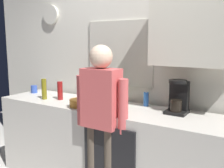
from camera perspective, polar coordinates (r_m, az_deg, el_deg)
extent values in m
cube|color=beige|center=(2.90, 1.19, -14.27)|extent=(3.02, 0.64, 0.94)
cube|color=silver|center=(3.05, 5.42, 3.09)|extent=(4.62, 0.10, 2.60)
cube|color=beige|center=(3.08, 1.68, 6.69)|extent=(0.86, 0.02, 0.76)
cube|color=#8CA5C6|center=(3.08, 1.72, 6.69)|extent=(0.80, 0.02, 0.70)
cube|color=silver|center=(2.58, 18.15, 11.29)|extent=(0.84, 0.32, 0.68)
cylinder|color=silver|center=(3.76, -13.26, 14.55)|extent=(0.26, 0.03, 0.26)
cube|color=black|center=(2.61, 13.97, -5.98)|extent=(0.20, 0.20, 0.03)
cube|color=black|center=(2.63, 14.52, -2.41)|extent=(0.18, 0.08, 0.28)
cylinder|color=black|center=(2.56, 13.82, -4.62)|extent=(0.11, 0.11, 0.11)
cylinder|color=black|center=(2.55, 14.24, 0.55)|extent=(0.17, 0.17, 0.03)
cylinder|color=maroon|center=(3.17, -11.32, -1.43)|extent=(0.06, 0.06, 0.22)
cylinder|color=brown|center=(2.95, -4.61, -1.98)|extent=(0.06, 0.06, 0.23)
cylinder|color=black|center=(3.16, -5.29, -1.68)|extent=(0.06, 0.06, 0.18)
cylinder|color=olive|center=(3.24, -14.65, -1.06)|extent=(0.06, 0.06, 0.25)
cylinder|color=#195923|center=(2.69, -2.42, -2.30)|extent=(0.07, 0.07, 0.30)
cylinder|color=#2D8C33|center=(2.85, 0.99, -1.82)|extent=(0.09, 0.09, 0.28)
cylinder|color=#3351B2|center=(3.69, -16.69, -1.10)|extent=(0.08, 0.08, 0.10)
cylinder|color=orange|center=(2.81, -7.05, -4.13)|extent=(0.22, 0.22, 0.08)
cylinder|color=blue|center=(2.83, 7.47, -3.32)|extent=(0.06, 0.06, 0.15)
cone|color=white|center=(2.81, 7.51, -1.53)|extent=(0.02, 0.02, 0.03)
cylinder|color=brown|center=(2.75, -4.07, -17.03)|extent=(0.12, 0.12, 0.82)
cube|color=#D85959|center=(2.46, -2.38, -3.08)|extent=(0.36, 0.20, 0.56)
sphere|color=beige|center=(2.41, -2.44, 6.01)|extent=(0.22, 0.22, 0.22)
cylinder|color=#D85959|center=(2.61, -6.71, -3.53)|extent=(0.09, 0.09, 0.50)
cylinder|color=#D85959|center=(2.35, 2.47, -4.94)|extent=(0.09, 0.09, 0.50)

